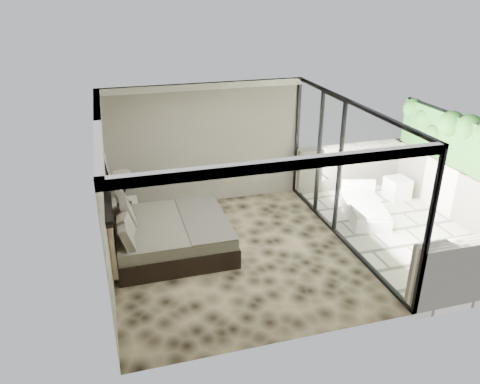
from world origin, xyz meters
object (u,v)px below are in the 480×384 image
object	(u,v)px
bed	(166,233)
table_lamp	(123,183)
lounger	(365,209)
nightstand	(125,212)
ottoman	(397,188)

from	to	relation	value
bed	table_lamp	xyz separation A→B (m)	(-0.69, 1.31, 0.59)
lounger	nightstand	bearing A→B (deg)	-177.22
nightstand	lounger	distance (m)	5.23
ottoman	nightstand	bearing A→B (deg)	175.98
table_lamp	lounger	distance (m)	5.27
nightstand	table_lamp	distance (m)	0.67
bed	nightstand	size ratio (longest dim) A/B	3.95
nightstand	table_lamp	bearing A→B (deg)	-41.67
table_lamp	bed	bearing A→B (deg)	-62.29
bed	table_lamp	bearing A→B (deg)	117.71
lounger	bed	bearing A→B (deg)	-162.10
ottoman	lounger	distance (m)	1.41
nightstand	table_lamp	xyz separation A→B (m)	(0.02, -0.02, 0.67)
bed	lounger	size ratio (longest dim) A/B	1.35
bed	nightstand	xyz separation A→B (m)	(-0.70, 1.33, -0.08)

